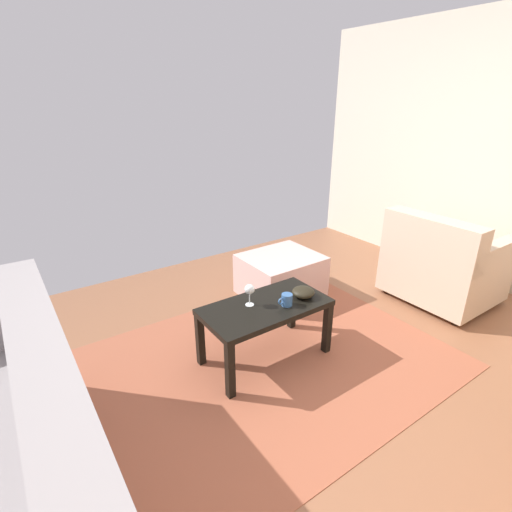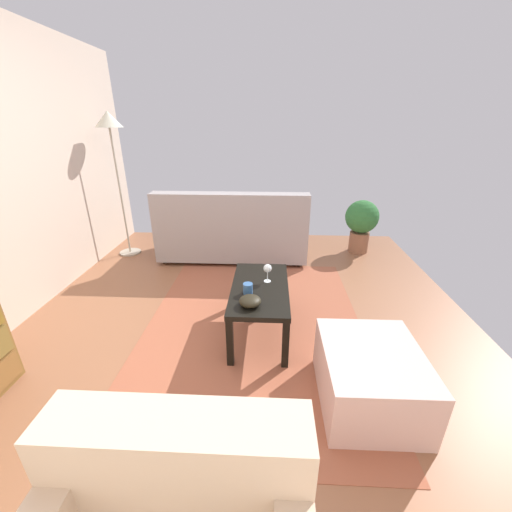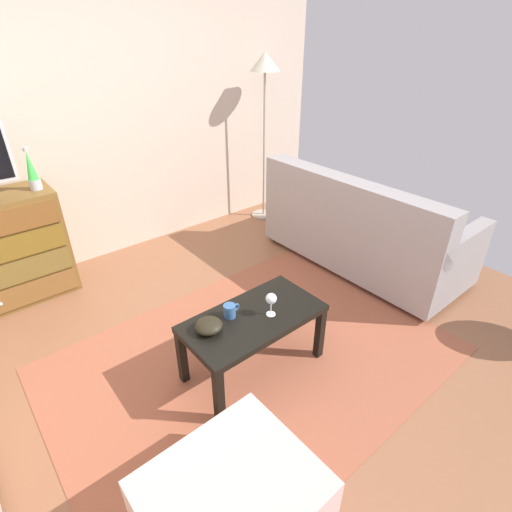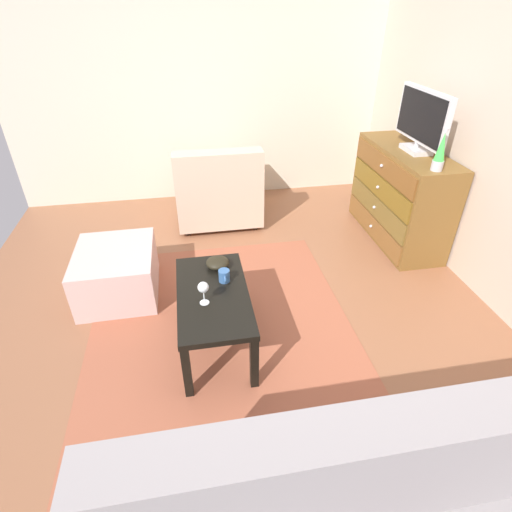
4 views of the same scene
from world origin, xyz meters
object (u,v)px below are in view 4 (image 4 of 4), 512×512
tv (422,120)px  ottoman (117,273)px  wine_glass (203,288)px  bowl_decorative (218,263)px  coffee_table (213,300)px  dresser (400,195)px  mug (224,276)px  armchair (218,190)px  lava_lamp (440,152)px

tv → ottoman: tv is taller
wine_glass → ottoman: 1.10m
bowl_decorative → ottoman: bowl_decorative is taller
coffee_table → bowl_decorative: bowl_decorative is taller
coffee_table → ottoman: 1.03m
tv → bowl_decorative: (0.84, -1.87, -0.70)m
dresser → bowl_decorative: 2.05m
mug → armchair: bearing=176.2°
mug → tv: bearing=118.9°
coffee_table → armchair: bearing=173.6°
coffee_table → wine_glass: (0.09, -0.06, 0.18)m
coffee_table → wine_glass: bearing=-32.4°
coffee_table → wine_glass: size_ratio=5.68×
bowl_decorative → armchair: size_ratio=0.19×
bowl_decorative → armchair: armchair is taller
wine_glass → bowl_decorative: bearing=162.5°
dresser → lava_lamp: 0.78m
wine_glass → bowl_decorative: (-0.38, 0.12, -0.08)m
coffee_table → lava_lamp: bearing=109.9°
lava_lamp → dresser: bearing=175.1°
dresser → ottoman: (0.48, -2.63, -0.25)m
mug → ottoman: size_ratio=0.16×
wine_glass → ottoman: (-0.80, -0.66, -0.36)m
wine_glass → mug: wine_glass is taller
tv → ottoman: (0.42, -2.65, -0.98)m
dresser → armchair: bearing=-111.2°
dresser → wine_glass: size_ratio=7.78×
dresser → wine_glass: (1.28, -1.96, 0.11)m
ottoman → lava_lamp: bearing=89.2°
bowl_decorative → armchair: 1.57m
coffee_table → dresser: bearing=121.9°
coffee_table → mug: bearing=141.5°
tv → dresser: bearing=-157.4°
tv → bowl_decorative: bearing=-65.8°
tv → lava_lamp: 0.48m
bowl_decorative → lava_lamp: bearing=102.0°
dresser → armchair: dresser is taller
lava_lamp → ottoman: bearing=-90.8°
bowl_decorative → armchair: (-1.55, 0.14, -0.13)m
coffee_table → mug: (-0.11, 0.09, 0.11)m
coffee_table → bowl_decorative: bearing=168.0°
tv → wine_glass: (1.22, -1.99, -0.62)m
dresser → tv: size_ratio=1.66×
tv → wine_glass: size_ratio=4.70×
tv → lava_lamp: size_ratio=2.23×
bowl_decorative → ottoman: size_ratio=0.23×
lava_lamp → tv: bearing=171.6°
armchair → ottoman: (1.14, -0.93, -0.15)m
armchair → ottoman: bearing=-39.2°
wine_glass → mug: bearing=144.2°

